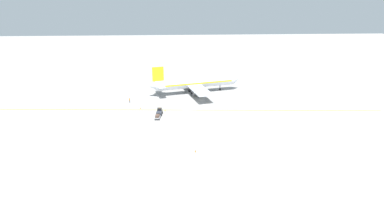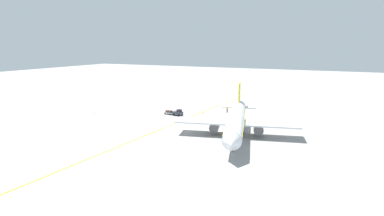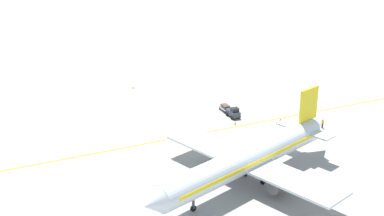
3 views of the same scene
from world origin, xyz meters
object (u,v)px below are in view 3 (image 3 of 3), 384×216
Objects in this scene: baggage_cart_trailing at (225,107)px; traffic_cone_mid_apron at (235,123)px; baggage_tug_dark at (233,113)px; traffic_cone_near_nose at (280,119)px; ground_crew_worker at (323,123)px; traffic_cone_by_wingtip at (133,87)px; airplane_at_gate at (247,159)px.

baggage_cart_trailing reaches higher than traffic_cone_mid_apron.
baggage_tug_dark reaches higher than traffic_cone_near_nose.
baggage_tug_dark is 3.30m from baggage_cart_trailing.
traffic_cone_mid_apron is (-6.27, 2.01, -0.49)m from baggage_cart_trailing.
traffic_cone_by_wingtip is at bearing 28.80° from ground_crew_worker.
baggage_cart_trailing is 22.62m from traffic_cone_by_wingtip.
airplane_at_gate is 63.85× the size of traffic_cone_near_nose.
ground_crew_worker is (9.80, -22.61, -2.80)m from airplane_at_gate.
baggage_tug_dark is (21.49, -12.21, -2.81)m from airplane_at_gate.
baggage_tug_dark is 1.88× the size of ground_crew_worker.
traffic_cone_near_nose is at bearing -146.27° from baggage_cart_trailing.
ground_crew_worker reaches higher than traffic_cone_near_nose.
airplane_at_gate reaches higher than traffic_cone_near_nose.
traffic_cone_mid_apron is at bearing -29.81° from airplane_at_gate.
traffic_cone_near_nose is at bearing -49.18° from airplane_at_gate.
airplane_at_gate is 24.87m from baggage_tug_dark.
baggage_cart_trailing is at bearing 33.73° from traffic_cone_near_nose.
traffic_cone_by_wingtip is at bearing 15.63° from traffic_cone_mid_apron.
airplane_at_gate reaches higher than traffic_cone_mid_apron.
traffic_cone_mid_apron is at bearing 72.24° from traffic_cone_near_nose.
traffic_cone_by_wingtip is (35.48, 19.51, -0.63)m from ground_crew_worker.
ground_crew_worker reaches higher than baggage_cart_trailing.
traffic_cone_by_wingtip is (26.79, 7.49, 0.00)m from traffic_cone_mid_apron.
baggage_cart_trailing is at bearing -17.78° from traffic_cone_mid_apron.
traffic_cone_near_nose is 1.00× the size of traffic_cone_by_wingtip.
ground_crew_worker is 7.45m from traffic_cone_near_nose.
ground_crew_worker is at bearing -146.18° from traffic_cone_near_nose.
airplane_at_gate is 63.85× the size of traffic_cone_by_wingtip.
baggage_tug_dark is 3.46m from traffic_cone_mid_apron.
traffic_cone_near_nose is (6.16, 4.13, -0.63)m from ground_crew_worker.
traffic_cone_mid_apron is 27.82m from traffic_cone_by_wingtip.
traffic_cone_mid_apron is (18.49, -10.59, -3.43)m from airplane_at_gate.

